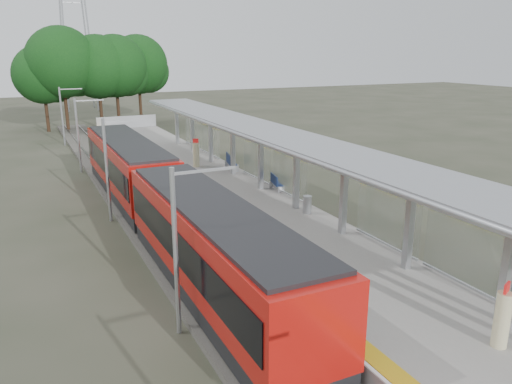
% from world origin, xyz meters
% --- Properties ---
extents(trackbed, '(3.00, 70.00, 0.24)m').
position_xyz_m(trackbed, '(-4.50, 20.00, 0.12)').
color(trackbed, '#59544C').
rests_on(trackbed, ground).
extents(platform, '(6.00, 50.00, 1.00)m').
position_xyz_m(platform, '(0.00, 20.00, 0.50)').
color(platform, gray).
rests_on(platform, ground).
extents(tactile_strip, '(0.60, 50.00, 0.02)m').
position_xyz_m(tactile_strip, '(-2.55, 20.00, 1.01)').
color(tactile_strip, gold).
rests_on(tactile_strip, platform).
extents(end_fence, '(6.00, 0.10, 1.20)m').
position_xyz_m(end_fence, '(0.00, 44.95, 1.60)').
color(end_fence, '#9EA0A5').
rests_on(end_fence, platform).
extents(train, '(2.74, 27.60, 3.62)m').
position_xyz_m(train, '(-4.50, 15.47, 2.05)').
color(train, black).
rests_on(train, ground).
extents(canopy, '(3.27, 38.00, 3.66)m').
position_xyz_m(canopy, '(1.61, 16.19, 4.20)').
color(canopy, '#9EA0A5').
rests_on(canopy, platform).
extents(tree_cluster, '(17.66, 11.39, 11.20)m').
position_xyz_m(tree_cluster, '(-1.61, 52.86, 6.94)').
color(tree_cluster, '#382316').
rests_on(tree_cluster, ground).
extents(catenary_masts, '(2.08, 48.16, 5.40)m').
position_xyz_m(catenary_masts, '(-6.22, 19.00, 2.91)').
color(catenary_masts, '#9EA0A5').
rests_on(catenary_masts, ground).
extents(bench_mid, '(0.69, 1.39, 0.91)m').
position_xyz_m(bench_mid, '(2.62, 17.36, 1.48)').
color(bench_mid, '#0F1F4B').
rests_on(bench_mid, platform).
extents(bench_far, '(0.83, 1.65, 1.08)m').
position_xyz_m(bench_far, '(2.26, 23.09, 1.57)').
color(bench_far, '#0F1F4B').
rests_on(bench_far, platform).
extents(info_pillar_near, '(0.42, 0.42, 1.85)m').
position_xyz_m(info_pillar_near, '(0.79, 1.05, 1.80)').
color(info_pillar_near, beige).
rests_on(info_pillar_near, platform).
extents(info_pillar_far, '(0.43, 0.43, 1.93)m').
position_xyz_m(info_pillar_far, '(0.54, 24.96, 1.84)').
color(info_pillar_far, beige).
rests_on(info_pillar_far, platform).
extents(litter_bin, '(0.47, 0.47, 0.87)m').
position_xyz_m(litter_bin, '(2.08, 13.03, 1.43)').
color(litter_bin, '#9EA0A5').
rests_on(litter_bin, platform).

